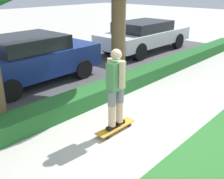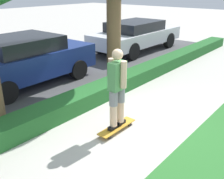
# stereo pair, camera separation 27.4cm
# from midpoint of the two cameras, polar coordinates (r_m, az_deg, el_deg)

# --- Properties ---
(ground_plane) EXTENTS (60.00, 60.00, 0.00)m
(ground_plane) POSITION_cam_midpoint_polar(r_m,az_deg,el_deg) (5.61, 7.29, -7.92)
(ground_plane) COLOR #BCB7AD
(street_asphalt) EXTENTS (18.21, 5.00, 0.01)m
(street_asphalt) POSITION_cam_midpoint_polar(r_m,az_deg,el_deg) (8.51, -16.17, 1.96)
(street_asphalt) COLOR #474749
(street_asphalt) RESTS_ON ground_plane
(hedge_row) EXTENTS (18.21, 0.60, 0.39)m
(hedge_row) POSITION_cam_midpoint_polar(r_m,az_deg,el_deg) (6.47, -4.13, -1.68)
(hedge_row) COLOR #236028
(hedge_row) RESTS_ON ground_plane
(skateboard) EXTENTS (0.96, 0.24, 0.10)m
(skateboard) POSITION_cam_midpoint_polar(r_m,az_deg,el_deg) (5.37, 2.29, -8.23)
(skateboard) COLOR gold
(skateboard) RESTS_ON ground_plane
(skater_person) EXTENTS (0.48, 0.41, 1.60)m
(skater_person) POSITION_cam_midpoint_polar(r_m,az_deg,el_deg) (4.99, 2.44, 0.43)
(skater_person) COLOR black
(skater_person) RESTS_ON skateboard
(parked_car_middle) EXTENTS (3.98, 2.03, 1.41)m
(parked_car_middle) POSITION_cam_midpoint_polar(r_m,az_deg,el_deg) (8.20, -16.32, 6.66)
(parked_car_middle) COLOR navy
(parked_car_middle) RESTS_ON ground_plane
(parked_car_rear) EXTENTS (4.71, 1.92, 1.32)m
(parked_car_rear) POSITION_cam_midpoint_polar(r_m,az_deg,el_deg) (11.92, 7.72, 11.71)
(parked_car_rear) COLOR silver
(parked_car_rear) RESTS_ON ground_plane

